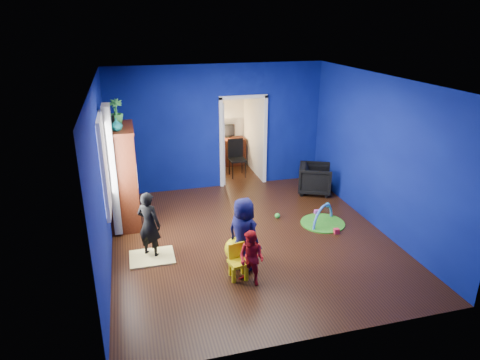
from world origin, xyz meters
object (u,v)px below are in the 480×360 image
object	(u,v)px
armchair	(315,179)
crt_tv	(124,174)
child_navy	(244,234)
hopper_ball	(237,249)
play_mat	(323,223)
study_desk	(229,152)
toddler_red	(251,258)
kid_chair	(238,264)
folding_chair	(237,159)
vase	(116,125)
child_black	(149,225)
tv_armoire	(122,176)

from	to	relation	value
armchair	crt_tv	xyz separation A→B (m)	(-4.25, -0.46, 0.68)
child_navy	hopper_ball	xyz separation A→B (m)	(-0.05, 0.25, -0.41)
armchair	child_navy	xyz separation A→B (m)	(-2.47, -2.66, 0.27)
play_mat	study_desk	distance (m)	4.17
toddler_red	play_mat	world-z (taller)	toddler_red
hopper_ball	toddler_red	bearing A→B (deg)	-86.58
armchair	child_navy	bearing A→B (deg)	161.71
kid_chair	child_navy	bearing A→B (deg)	49.68
study_desk	armchair	bearing A→B (deg)	-59.47
toddler_red	folding_chair	xyz separation A→B (m)	(1.00, 4.67, 0.02)
study_desk	vase	bearing A→B (deg)	-130.87
folding_chair	child_black	bearing A→B (deg)	-125.35
child_navy	study_desk	bearing A→B (deg)	-47.87
child_black	play_mat	xyz separation A→B (m)	(3.38, 0.34, -0.58)
vase	play_mat	distance (m)	4.37
tv_armoire	play_mat	distance (m)	4.04
child_navy	toddler_red	bearing A→B (deg)	142.20
tv_armoire	kid_chair	size ratio (longest dim) A/B	3.92
crt_tv	play_mat	world-z (taller)	crt_tv
vase	study_desk	size ratio (longest dim) A/B	0.25
crt_tv	study_desk	xyz separation A→B (m)	(2.78, 2.96, -0.65)
child_navy	play_mat	bearing A→B (deg)	-97.14
study_desk	folding_chair	distance (m)	0.96
tv_armoire	study_desk	bearing A→B (deg)	46.37
armchair	folding_chair	xyz separation A→B (m)	(-1.47, 1.54, 0.12)
crt_tv	child_black	bearing A→B (deg)	-76.23
tv_armoire	play_mat	size ratio (longest dim) A/B	2.24
armchair	crt_tv	size ratio (longest dim) A/B	1.07
child_black	toddler_red	size ratio (longest dim) A/B	1.32
study_desk	folding_chair	bearing A→B (deg)	-90.00
child_black	vase	bearing A→B (deg)	-34.42
kid_chair	vase	bearing A→B (deg)	117.04
toddler_red	crt_tv	bearing A→B (deg)	170.89
vase	crt_tv	bearing A→B (deg)	82.41
study_desk	child_black	bearing A→B (deg)	-118.99
toddler_red	armchair	bearing A→B (deg)	99.00
hopper_ball	study_desk	size ratio (longest dim) A/B	0.47
hopper_ball	folding_chair	world-z (taller)	folding_chair
child_black	tv_armoire	bearing A→B (deg)	-38.22
tv_armoire	child_black	bearing A→B (deg)	-74.72
toddler_red	vase	xyz separation A→B (m)	(-1.82, 2.37, 1.63)
hopper_ball	play_mat	world-z (taller)	hopper_ball
child_navy	hopper_ball	bearing A→B (deg)	-25.67
child_black	toddler_red	bearing A→B (deg)	175.40
toddler_red	child_black	bearing A→B (deg)	-173.85
study_desk	play_mat	bearing A→B (deg)	-76.72
child_navy	crt_tv	bearing A→B (deg)	2.08
vase	kid_chair	bearing A→B (deg)	-52.48
tv_armoire	folding_chair	world-z (taller)	tv_armoire
armchair	child_navy	size ratio (longest dim) A/B	0.61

